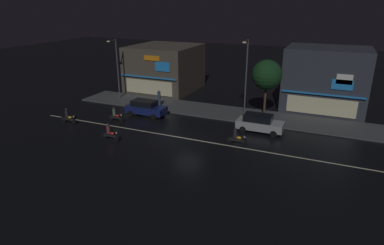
{
  "coord_description": "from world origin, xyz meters",
  "views": [
    {
      "loc": [
        11.18,
        -24.91,
        11.51
      ],
      "look_at": [
        -0.09,
        0.94,
        1.24
      ],
      "focal_mm": 31.01,
      "sensor_mm": 36.0,
      "label": 1
    }
  ],
  "objects_px": {
    "motorcycle_lead": "(115,115)",
    "streetlamp_west": "(116,64)",
    "parked_car_trailing": "(260,123)",
    "motorcycle_trailing_far": "(110,133)",
    "streetlamp_mid": "(246,73)",
    "motorcycle_following": "(236,137)",
    "traffic_cone": "(138,109)",
    "motorcycle_opposite_lane": "(68,117)",
    "parked_car_near_kerb": "(146,108)",
    "pedestrian_on_sidewalk": "(159,98)"
  },
  "relations": [
    {
      "from": "motorcycle_following",
      "to": "motorcycle_trailing_far",
      "type": "distance_m",
      "value": 11.1
    },
    {
      "from": "streetlamp_mid",
      "to": "parked_car_trailing",
      "type": "xyz_separation_m",
      "value": [
        2.45,
        -3.44,
        -3.89
      ]
    },
    {
      "from": "streetlamp_west",
      "to": "motorcycle_opposite_lane",
      "type": "relative_size",
      "value": 3.81
    },
    {
      "from": "parked_car_near_kerb",
      "to": "motorcycle_trailing_far",
      "type": "height_order",
      "value": "parked_car_near_kerb"
    },
    {
      "from": "parked_car_near_kerb",
      "to": "parked_car_trailing",
      "type": "bearing_deg",
      "value": -179.41
    },
    {
      "from": "parked_car_trailing",
      "to": "motorcycle_lead",
      "type": "xyz_separation_m",
      "value": [
        -14.15,
        -2.99,
        -0.24
      ]
    },
    {
      "from": "pedestrian_on_sidewalk",
      "to": "motorcycle_trailing_far",
      "type": "bearing_deg",
      "value": -174.95
    },
    {
      "from": "parked_car_near_kerb",
      "to": "motorcycle_trailing_far",
      "type": "relative_size",
      "value": 2.26
    },
    {
      "from": "parked_car_near_kerb",
      "to": "parked_car_trailing",
      "type": "height_order",
      "value": "same"
    },
    {
      "from": "parked_car_trailing",
      "to": "motorcycle_opposite_lane",
      "type": "relative_size",
      "value": 2.26
    },
    {
      "from": "streetlamp_west",
      "to": "streetlamp_mid",
      "type": "xyz_separation_m",
      "value": [
        16.26,
        -0.6,
        0.35
      ]
    },
    {
      "from": "parked_car_near_kerb",
      "to": "traffic_cone",
      "type": "bearing_deg",
      "value": -30.48
    },
    {
      "from": "motorcycle_lead",
      "to": "motorcycle_trailing_far",
      "type": "height_order",
      "value": "same"
    },
    {
      "from": "motorcycle_lead",
      "to": "motorcycle_opposite_lane",
      "type": "distance_m",
      "value": 4.68
    },
    {
      "from": "parked_car_near_kerb",
      "to": "motorcycle_following",
      "type": "xyz_separation_m",
      "value": [
        11.07,
        -3.55,
        -0.24
      ]
    },
    {
      "from": "parked_car_near_kerb",
      "to": "motorcycle_lead",
      "type": "height_order",
      "value": "parked_car_near_kerb"
    },
    {
      "from": "motorcycle_lead",
      "to": "motorcycle_following",
      "type": "height_order",
      "value": "same"
    },
    {
      "from": "streetlamp_mid",
      "to": "motorcycle_opposite_lane",
      "type": "relative_size",
      "value": 4.17
    },
    {
      "from": "streetlamp_west",
      "to": "motorcycle_trailing_far",
      "type": "relative_size",
      "value": 3.81
    },
    {
      "from": "parked_car_trailing",
      "to": "motorcycle_lead",
      "type": "distance_m",
      "value": 14.46
    },
    {
      "from": "motorcycle_following",
      "to": "traffic_cone",
      "type": "bearing_deg",
      "value": 154.29
    },
    {
      "from": "streetlamp_west",
      "to": "pedestrian_on_sidewalk",
      "type": "height_order",
      "value": "streetlamp_west"
    },
    {
      "from": "streetlamp_west",
      "to": "streetlamp_mid",
      "type": "height_order",
      "value": "streetlamp_mid"
    },
    {
      "from": "motorcycle_trailing_far",
      "to": "parked_car_trailing",
      "type": "bearing_deg",
      "value": -141.07
    },
    {
      "from": "pedestrian_on_sidewalk",
      "to": "parked_car_near_kerb",
      "type": "distance_m",
      "value": 3.22
    },
    {
      "from": "pedestrian_on_sidewalk",
      "to": "parked_car_trailing",
      "type": "bearing_deg",
      "value": -102.7
    },
    {
      "from": "parked_car_near_kerb",
      "to": "parked_car_trailing",
      "type": "distance_m",
      "value": 12.25
    },
    {
      "from": "streetlamp_mid",
      "to": "motorcycle_opposite_lane",
      "type": "xyz_separation_m",
      "value": [
        -15.76,
        -8.75,
        -4.13
      ]
    },
    {
      "from": "streetlamp_mid",
      "to": "motorcycle_following",
      "type": "relative_size",
      "value": 4.17
    },
    {
      "from": "motorcycle_trailing_far",
      "to": "streetlamp_west",
      "type": "bearing_deg",
      "value": -50.73
    },
    {
      "from": "traffic_cone",
      "to": "motorcycle_opposite_lane",
      "type": "bearing_deg",
      "value": -125.74
    },
    {
      "from": "streetlamp_west",
      "to": "motorcycle_opposite_lane",
      "type": "xyz_separation_m",
      "value": [
        0.5,
        -9.35,
        -3.77
      ]
    },
    {
      "from": "parked_car_near_kerb",
      "to": "motorcycle_trailing_far",
      "type": "xyz_separation_m",
      "value": [
        0.54,
        -7.07,
        -0.24
      ]
    },
    {
      "from": "parked_car_trailing",
      "to": "motorcycle_opposite_lane",
      "type": "xyz_separation_m",
      "value": [
        -18.21,
        -5.31,
        -0.24
      ]
    },
    {
      "from": "streetlamp_mid",
      "to": "pedestrian_on_sidewalk",
      "type": "height_order",
      "value": "streetlamp_mid"
    },
    {
      "from": "traffic_cone",
      "to": "streetlamp_west",
      "type": "bearing_deg",
      "value": 146.42
    },
    {
      "from": "streetlamp_west",
      "to": "motorcycle_trailing_far",
      "type": "xyz_separation_m",
      "value": [
        7.0,
        -11.24,
        -3.77
      ]
    },
    {
      "from": "parked_car_trailing",
      "to": "motorcycle_opposite_lane",
      "type": "bearing_deg",
      "value": -163.75
    },
    {
      "from": "motorcycle_lead",
      "to": "motorcycle_opposite_lane",
      "type": "xyz_separation_m",
      "value": [
        -4.07,
        -2.32,
        0.0
      ]
    },
    {
      "from": "parked_car_near_kerb",
      "to": "motorcycle_opposite_lane",
      "type": "xyz_separation_m",
      "value": [
        -5.96,
        -5.18,
        -0.24
      ]
    },
    {
      "from": "motorcycle_trailing_far",
      "to": "motorcycle_opposite_lane",
      "type": "bearing_deg",
      "value": -8.85
    },
    {
      "from": "motorcycle_lead",
      "to": "traffic_cone",
      "type": "height_order",
      "value": "motorcycle_lead"
    },
    {
      "from": "pedestrian_on_sidewalk",
      "to": "motorcycle_following",
      "type": "xyz_separation_m",
      "value": [
        11.2,
        -6.76,
        -0.41
      ]
    },
    {
      "from": "motorcycle_opposite_lane",
      "to": "pedestrian_on_sidewalk",
      "type": "bearing_deg",
      "value": -131.86
    },
    {
      "from": "pedestrian_on_sidewalk",
      "to": "streetlamp_west",
      "type": "bearing_deg",
      "value": 82.68
    },
    {
      "from": "streetlamp_mid",
      "to": "parked_car_trailing",
      "type": "bearing_deg",
      "value": -54.53
    },
    {
      "from": "parked_car_trailing",
      "to": "traffic_cone",
      "type": "relative_size",
      "value": 7.82
    },
    {
      "from": "streetlamp_west",
      "to": "motorcycle_following",
      "type": "relative_size",
      "value": 3.81
    },
    {
      "from": "motorcycle_lead",
      "to": "streetlamp_west",
      "type": "bearing_deg",
      "value": 126.72
    },
    {
      "from": "parked_car_trailing",
      "to": "motorcycle_trailing_far",
      "type": "bearing_deg",
      "value": -148.42
    }
  ]
}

